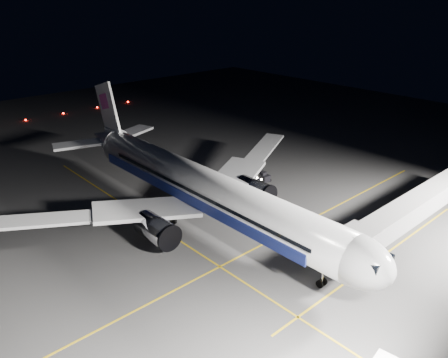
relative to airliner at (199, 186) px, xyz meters
name	(u,v)px	position (x,y,z in m)	size (l,w,h in m)	color
ground	(205,221)	(1.08, 0.00, -5.16)	(200.00, 200.00, 0.00)	#4C4C4F
guide_line_main	(254,249)	(11.08, 0.00, -5.16)	(0.25, 80.00, 0.01)	gold
guide_line_cross	(171,235)	(1.08, -6.00, -5.16)	(70.00, 0.25, 0.01)	gold
guide_line_side	(379,258)	(23.08, 10.00, -5.16)	(0.25, 40.00, 0.01)	gold
airliner	(199,186)	(0.00, 0.00, 0.00)	(61.48, 54.22, 16.64)	silver
jet_bridge	(416,206)	(23.08, 18.06, -0.58)	(3.60, 34.40, 6.30)	#B2B2B7
taxiway_lights	(26,120)	(-70.92, 0.00, -4.94)	(0.44, 60.44, 0.44)	#FF140A
baggage_tug	(262,177)	(-3.22, 16.68, -4.33)	(2.50, 2.01, 1.80)	black
safety_cone_a	(201,198)	(-4.77, 4.12, -4.90)	(0.35, 0.35, 0.52)	#E44509
safety_cone_b	(254,225)	(7.08, 4.00, -4.85)	(0.41, 0.41, 0.62)	#E44509
safety_cone_c	(276,194)	(2.27, 14.00, -4.87)	(0.39, 0.39, 0.59)	#E44509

